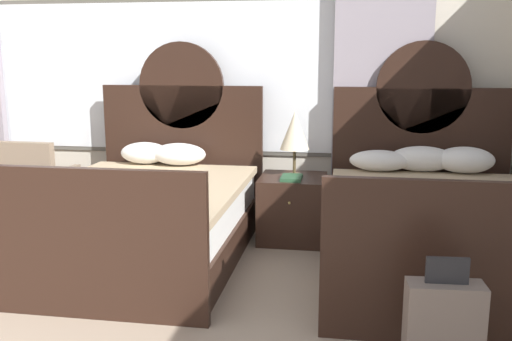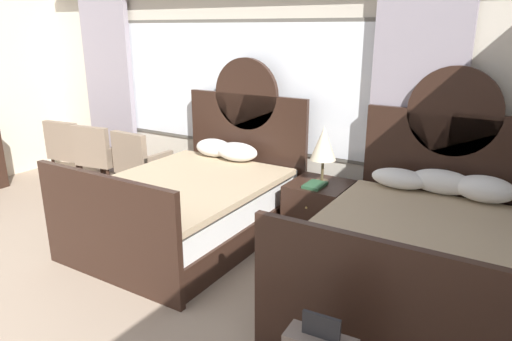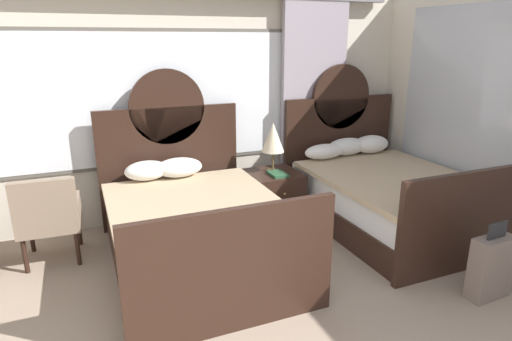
{
  "view_description": "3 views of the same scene",
  "coord_description": "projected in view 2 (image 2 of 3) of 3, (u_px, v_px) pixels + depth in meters",
  "views": [
    {
      "loc": [
        1.87,
        -1.17,
        1.66
      ],
      "look_at": [
        1.24,
        2.7,
        0.87
      ],
      "focal_mm": 39.55,
      "sensor_mm": 36.0,
      "label": 1
    },
    {
      "loc": [
        3.16,
        -0.34,
        2.12
      ],
      "look_at": [
        1.06,
        3.09,
        0.87
      ],
      "focal_mm": 32.09,
      "sensor_mm": 36.0,
      "label": 2
    },
    {
      "loc": [
        -0.67,
        -0.6,
        2.11
      ],
      "look_at": [
        0.78,
        2.86,
        0.96
      ],
      "focal_mm": 30.1,
      "sensor_mm": 36.0,
      "label": 3
    }
  ],
  "objects": [
    {
      "name": "armchair_by_window_centre",
      "position": [
        100.0,
        153.0,
        6.23
      ],
      "size": [
        0.63,
        0.63,
        0.89
      ],
      "color": "#84705B",
      "rests_on": "ground_plane"
    },
    {
      "name": "table_lamp_on_nightstand",
      "position": [
        324.0,
        144.0,
        4.63
      ],
      "size": [
        0.27,
        0.27,
        0.59
      ],
      "color": "brown",
      "rests_on": "nightstand_between_beds"
    },
    {
      "name": "bed_near_window",
      "position": [
        193.0,
        201.0,
        4.82
      ],
      "size": [
        1.61,
        2.25,
        1.8
      ],
      "color": "black",
      "rests_on": "ground_plane"
    },
    {
      "name": "armchair_by_window_left",
      "position": [
        140.0,
        161.0,
        5.86
      ],
      "size": [
        0.58,
        0.58,
        0.89
      ],
      "color": "#84705B",
      "rests_on": "ground_plane"
    },
    {
      "name": "armchair_by_window_right",
      "position": [
        72.0,
        147.0,
        6.53
      ],
      "size": [
        0.62,
        0.62,
        0.89
      ],
      "color": "#84705B",
      "rests_on": "ground_plane"
    },
    {
      "name": "bed_near_mirror",
      "position": [
        417.0,
        254.0,
        3.69
      ],
      "size": [
        1.61,
        2.25,
        1.8
      ],
      "color": "black",
      "rests_on": "ground_plane"
    },
    {
      "name": "wall_back_window",
      "position": [
        237.0,
        89.0,
        5.64
      ],
      "size": [
        6.83,
        0.22,
        2.7
      ],
      "color": "beige",
      "rests_on": "ground_plane"
    },
    {
      "name": "nightstand_between_beds",
      "position": [
        318.0,
        210.0,
        4.81
      ],
      "size": [
        0.59,
        0.62,
        0.59
      ],
      "color": "black",
      "rests_on": "ground_plane"
    },
    {
      "name": "book_on_nightstand",
      "position": [
        315.0,
        185.0,
        4.62
      ],
      "size": [
        0.18,
        0.26,
        0.03
      ],
      "color": "#285133",
      "rests_on": "nightstand_between_beds"
    }
  ]
}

